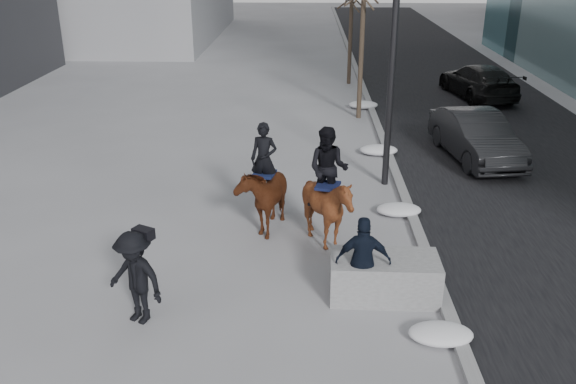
{
  "coord_description": "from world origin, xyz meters",
  "views": [
    {
      "loc": [
        0.35,
        -10.53,
        6.34
      ],
      "look_at": [
        0.0,
        1.2,
        1.5
      ],
      "focal_mm": 38.0,
      "sensor_mm": 36.0,
      "label": 1
    }
  ],
  "objects_px": {
    "planter": "(384,277)",
    "mounted_right": "(328,201)",
    "car_near": "(476,136)",
    "mounted_left": "(264,190)"
  },
  "relations": [
    {
      "from": "mounted_left",
      "to": "mounted_right",
      "type": "distance_m",
      "value": 1.74
    },
    {
      "from": "planter",
      "to": "car_near",
      "type": "relative_size",
      "value": 0.46
    },
    {
      "from": "planter",
      "to": "mounted_left",
      "type": "distance_m",
      "value": 3.96
    },
    {
      "from": "planter",
      "to": "mounted_right",
      "type": "relative_size",
      "value": 0.76
    },
    {
      "from": "mounted_left",
      "to": "mounted_right",
      "type": "height_order",
      "value": "mounted_right"
    },
    {
      "from": "planter",
      "to": "car_near",
      "type": "height_order",
      "value": "car_near"
    },
    {
      "from": "mounted_left",
      "to": "mounted_right",
      "type": "relative_size",
      "value": 0.93
    },
    {
      "from": "car_near",
      "to": "mounted_right",
      "type": "bearing_deg",
      "value": -136.69
    },
    {
      "from": "mounted_left",
      "to": "planter",
      "type": "bearing_deg",
      "value": -50.7
    },
    {
      "from": "car_near",
      "to": "mounted_left",
      "type": "distance_m",
      "value": 8.05
    }
  ]
}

